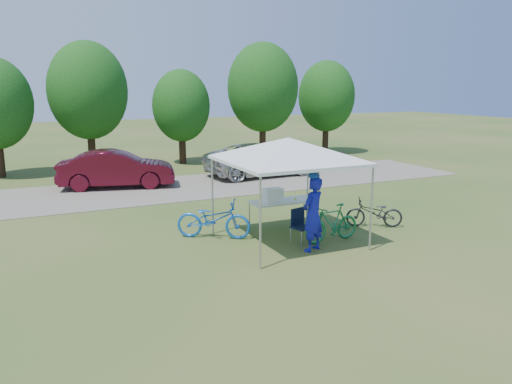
{
  "coord_description": "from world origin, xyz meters",
  "views": [
    {
      "loc": [
        -6.06,
        -10.96,
        4.01
      ],
      "look_at": [
        0.04,
        2.0,
        0.94
      ],
      "focal_mm": 35.0,
      "sensor_mm": 36.0,
      "label": 1
    }
  ],
  "objects_px": {
    "bike_dark": "(374,213)",
    "minivan": "(262,159)",
    "cooler": "(273,195)",
    "bike_green": "(332,223)",
    "sedan": "(117,169)",
    "folding_table": "(283,202)",
    "folding_chair": "(300,223)",
    "bike_blue": "(214,219)",
    "cyclist": "(313,214)"
  },
  "relations": [
    {
      "from": "cooler",
      "to": "bike_blue",
      "type": "distance_m",
      "value": 1.92
    },
    {
      "from": "folding_chair",
      "to": "bike_green",
      "type": "bearing_deg",
      "value": -34.56
    },
    {
      "from": "bike_green",
      "to": "bike_dark",
      "type": "xyz_separation_m",
      "value": [
        1.88,
        0.63,
        -0.07
      ]
    },
    {
      "from": "cooler",
      "to": "bike_green",
      "type": "distance_m",
      "value": 2.0
    },
    {
      "from": "cooler",
      "to": "minivan",
      "type": "bearing_deg",
      "value": 66.24
    },
    {
      "from": "folding_chair",
      "to": "bike_blue",
      "type": "relative_size",
      "value": 0.45
    },
    {
      "from": "folding_table",
      "to": "cyclist",
      "type": "bearing_deg",
      "value": -98.84
    },
    {
      "from": "cyclist",
      "to": "minivan",
      "type": "bearing_deg",
      "value": -133.84
    },
    {
      "from": "bike_blue",
      "to": "folding_chair",
      "type": "bearing_deg",
      "value": -91.87
    },
    {
      "from": "minivan",
      "to": "bike_green",
      "type": "bearing_deg",
      "value": 161.2
    },
    {
      "from": "folding_table",
      "to": "minivan",
      "type": "bearing_deg",
      "value": 68.24
    },
    {
      "from": "cooler",
      "to": "bike_green",
      "type": "bearing_deg",
      "value": -64.83
    },
    {
      "from": "folding_table",
      "to": "cooler",
      "type": "xyz_separation_m",
      "value": [
        -0.32,
        -0.0,
        0.24
      ]
    },
    {
      "from": "bike_dark",
      "to": "sedan",
      "type": "height_order",
      "value": "sedan"
    },
    {
      "from": "bike_dark",
      "to": "minivan",
      "type": "xyz_separation_m",
      "value": [
        0.75,
        8.96,
        0.32
      ]
    },
    {
      "from": "cyclist",
      "to": "bike_green",
      "type": "bearing_deg",
      "value": -178.83
    },
    {
      "from": "bike_green",
      "to": "bike_dark",
      "type": "height_order",
      "value": "bike_green"
    },
    {
      "from": "folding_table",
      "to": "sedan",
      "type": "distance_m",
      "value": 8.46
    },
    {
      "from": "folding_chair",
      "to": "sedan",
      "type": "distance_m",
      "value": 9.73
    },
    {
      "from": "cyclist",
      "to": "bike_blue",
      "type": "height_order",
      "value": "cyclist"
    },
    {
      "from": "bike_dark",
      "to": "minivan",
      "type": "relative_size",
      "value": 0.31
    },
    {
      "from": "cooler",
      "to": "minivan",
      "type": "distance_m",
      "value": 8.56
    },
    {
      "from": "cyclist",
      "to": "bike_green",
      "type": "relative_size",
      "value": 1.12
    },
    {
      "from": "cyclist",
      "to": "bike_green",
      "type": "xyz_separation_m",
      "value": [
        0.84,
        0.41,
        -0.43
      ]
    },
    {
      "from": "folding_table",
      "to": "bike_dark",
      "type": "height_order",
      "value": "bike_dark"
    },
    {
      "from": "bike_dark",
      "to": "minivan",
      "type": "height_order",
      "value": "minivan"
    },
    {
      "from": "bike_blue",
      "to": "bike_dark",
      "type": "bearing_deg",
      "value": -69.49
    },
    {
      "from": "cooler",
      "to": "bike_green",
      "type": "relative_size",
      "value": 0.32
    },
    {
      "from": "bike_blue",
      "to": "sedan",
      "type": "height_order",
      "value": "sedan"
    },
    {
      "from": "folding_table",
      "to": "cooler",
      "type": "distance_m",
      "value": 0.4
    },
    {
      "from": "bike_dark",
      "to": "sedan",
      "type": "distance_m",
      "value": 10.58
    },
    {
      "from": "bike_blue",
      "to": "bike_dark",
      "type": "xyz_separation_m",
      "value": [
        4.56,
        -0.97,
        -0.1
      ]
    },
    {
      "from": "sedan",
      "to": "folding_table",
      "type": "bearing_deg",
      "value": -143.59
    },
    {
      "from": "cyclist",
      "to": "bike_green",
      "type": "height_order",
      "value": "cyclist"
    },
    {
      "from": "bike_blue",
      "to": "minivan",
      "type": "xyz_separation_m",
      "value": [
        5.3,
        7.99,
        0.22
      ]
    },
    {
      "from": "folding_chair",
      "to": "sedan",
      "type": "xyz_separation_m",
      "value": [
        -3.01,
        9.25,
        0.23
      ]
    },
    {
      "from": "cooler",
      "to": "bike_dark",
      "type": "distance_m",
      "value": 2.98
    },
    {
      "from": "cyclist",
      "to": "bike_dark",
      "type": "bearing_deg",
      "value": 176.12
    },
    {
      "from": "cyclist",
      "to": "bike_blue",
      "type": "distance_m",
      "value": 2.75
    },
    {
      "from": "bike_blue",
      "to": "bike_green",
      "type": "distance_m",
      "value": 3.12
    },
    {
      "from": "folding_table",
      "to": "sedan",
      "type": "height_order",
      "value": "sedan"
    },
    {
      "from": "cyclist",
      "to": "bike_dark",
      "type": "distance_m",
      "value": 2.95
    },
    {
      "from": "cyclist",
      "to": "bike_dark",
      "type": "xyz_separation_m",
      "value": [
        2.72,
        1.03,
        -0.5
      ]
    },
    {
      "from": "sedan",
      "to": "bike_green",
      "type": "bearing_deg",
      "value": -144.81
    },
    {
      "from": "cooler",
      "to": "sedan",
      "type": "xyz_separation_m",
      "value": [
        -2.97,
        7.8,
        -0.22
      ]
    },
    {
      "from": "folding_table",
      "to": "cooler",
      "type": "bearing_deg",
      "value": -180.0
    },
    {
      "from": "minivan",
      "to": "bike_dark",
      "type": "bearing_deg",
      "value": 171.74
    },
    {
      "from": "cooler",
      "to": "bike_green",
      "type": "height_order",
      "value": "cooler"
    },
    {
      "from": "folding_table",
      "to": "bike_blue",
      "type": "relative_size",
      "value": 0.96
    },
    {
      "from": "cooler",
      "to": "minivan",
      "type": "height_order",
      "value": "minivan"
    }
  ]
}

